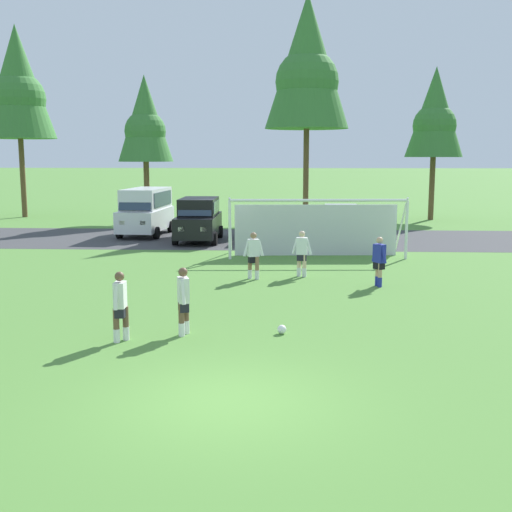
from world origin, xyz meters
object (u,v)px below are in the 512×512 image
Objects in this scene: soccer_goal at (316,226)px; player_striker_near at (120,307)px; parked_car_slot_center_left at (270,224)px; parked_car_slot_center at (342,222)px; soccer_ball at (282,329)px; player_midfield_center at (183,301)px; player_winger_right at (379,262)px; player_defender_far at (302,254)px; parked_car_slot_left at (199,219)px; player_winger_left at (253,256)px; parked_car_slot_far_left at (146,210)px.

soccer_goal is 4.59× the size of player_striker_near.
parked_car_slot_center_left and parked_car_slot_center have the same top height.
soccer_goal is (1.32, 12.12, 1.18)m from soccer_ball.
player_midfield_center and player_winger_right have the same top height.
parked_car_slot_left is (-4.98, 9.28, 0.29)m from player_defender_far.
player_winger_left is (-1.68, -0.53, 0.00)m from player_defender_far.
parked_car_slot_far_left is at bearing 143.93° from parked_car_slot_left.
player_striker_near is 9.28m from player_defender_far.
player_midfield_center reaches higher than soccer_ball.
player_defender_far is 1.77m from player_winger_left.
parked_car_slot_center is at bearing 74.03° from player_midfield_center.
parked_car_slot_far_left is at bearing 128.98° from player_winger_right.
player_winger_right is 0.39× the size of parked_car_slot_center.
parked_car_slot_far_left is (-6.48, 12.13, 0.52)m from player_winger_left.
player_winger_right is 0.33× the size of parked_car_slot_far_left.
parked_car_slot_left is at bearing 92.14° from player_striker_near.
player_midfield_center is at bearing -111.31° from player_defender_far.
parked_car_slot_center is (6.62, 18.99, 0.05)m from player_striker_near.
parked_car_slot_center_left reaches higher than player_defender_far.
player_winger_right is at bearing 47.81° from player_midfield_center.
parked_car_slot_far_left is 1.06× the size of parked_car_slot_left.
soccer_ball is at bearing -75.34° from parked_car_slot_left.
soccer_ball is 0.13× the size of player_striker_near.
soccer_goal is 1.79× the size of parked_car_slot_center.
parked_car_slot_center is at bearing 80.90° from soccer_ball.
parked_car_slot_center_left is at bearing 80.67° from player_striker_near.
player_midfield_center is 1.00× the size of player_defender_far.
player_defender_far is 14.19m from parked_car_slot_far_left.
parked_car_slot_far_left reaches higher than player_midfield_center.
player_midfield_center is at bearing -175.17° from soccer_ball.
player_winger_right is at bearing -74.10° from soccer_goal.
player_striker_near is at bearing -155.86° from player_midfield_center.
player_midfield_center is 8.16m from player_defender_far.
player_striker_near is 20.19m from parked_car_slot_far_left.
player_striker_near and player_winger_right have the same top height.
parked_car_slot_left is at bearing -168.37° from parked_car_slot_center.
player_midfield_center is 7.19m from player_winger_left.
soccer_goal is 4.59× the size of player_midfield_center.
player_winger_right is at bearing -51.02° from parked_car_slot_far_left.
soccer_goal reaches higher than player_winger_left.
parked_car_slot_center_left is (2.92, 17.76, 0.05)m from player_striker_near.
soccer_goal is 7.29m from parked_car_slot_left.
player_winger_left is 1.00× the size of player_winger_right.
player_midfield_center is 19.90m from parked_car_slot_far_left.
player_winger_right is at bearing -32.30° from player_defender_far.
player_midfield_center is 17.00m from parked_car_slot_left.
parked_car_slot_center_left is (0.28, 10.08, 0.05)m from player_winger_left.
parked_car_slot_far_left is (-8.16, 11.60, 0.52)m from player_defender_far.
player_winger_left is (-2.39, -5.25, -0.47)m from soccer_goal.
player_defender_far reaches higher than soccer_ball.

